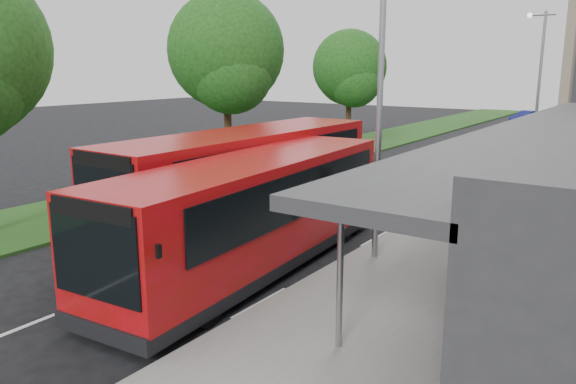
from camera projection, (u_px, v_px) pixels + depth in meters
The scene contains 15 objects.
ground at pixel (212, 253), 16.21m from camera, with size 120.00×120.00×0.00m, color black.
pavement at pixel (560, 169), 28.94m from camera, with size 5.00×80.00×0.15m, color gray.
grass_verge at pixel (340, 149), 36.15m from camera, with size 5.00×80.00×0.10m, color #1A4A17.
lane_centre_line at pixel (413, 173), 28.26m from camera, with size 0.12×70.00×0.01m, color silver.
kerb_dashes at pixel (501, 168), 29.65m from camera, with size 0.12×56.00×0.01m.
tree_mid at pixel (227, 59), 26.14m from camera, with size 5.41×5.41×8.70m.
tree_far at pixel (350, 72), 35.93m from camera, with size 4.73×4.73×7.60m.
lamp_post_near at pixel (377, 88), 14.51m from camera, with size 1.44×0.28×8.00m.
lamp_post_far at pixel (538, 77), 30.58m from camera, with size 1.44×0.28×8.00m.
bus_main at pixel (254, 214), 14.62m from camera, with size 3.40×10.60×2.95m.
bus_second at pixel (246, 178), 18.64m from camera, with size 3.06×11.32×3.19m.
litter_bin at pixel (508, 200), 19.89m from camera, with size 0.54×0.54×0.97m, color #341C15.
bollard at pixel (541, 162), 27.91m from camera, with size 0.15×0.15×0.91m, color #F6EB0C.
car_near at pixel (550, 124), 46.42m from camera, with size 1.48×3.68×1.25m, color #580E0C.
car_far at pixel (527, 117), 52.78m from camera, with size 1.27×3.65×1.20m, color navy.
Camera 1 is at (10.58, -11.45, 5.26)m, focal length 35.00 mm.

